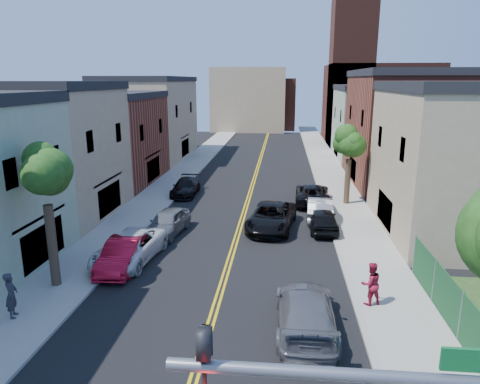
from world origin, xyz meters
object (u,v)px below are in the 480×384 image
(black_car_left, at_px, (186,187))
(black_car_right, at_px, (323,220))
(grey_car_right, at_px, (306,311))
(silver_car_right, at_px, (320,208))
(pedestrian_right, at_px, (371,284))
(white_pickup, at_px, (129,248))
(dark_car_right_far, at_px, (312,194))
(grey_car_left, at_px, (168,222))
(black_suv_lane, at_px, (272,217))
(pedestrian_left, at_px, (11,295))
(red_sedan, at_px, (122,254))

(black_car_left, bearing_deg, black_car_right, -37.73)
(grey_car_right, height_order, silver_car_right, grey_car_right)
(silver_car_right, distance_m, pedestrian_right, 12.55)
(white_pickup, height_order, grey_car_right, grey_car_right)
(black_car_right, bearing_deg, grey_car_right, 80.18)
(dark_car_right_far, bearing_deg, grey_car_left, 42.58)
(white_pickup, relative_size, black_suv_lane, 0.94)
(white_pickup, height_order, dark_car_right_far, dark_car_right_far)
(grey_car_right, height_order, dark_car_right_far, grey_car_right)
(white_pickup, relative_size, dark_car_right_far, 0.99)
(grey_car_right, distance_m, black_car_right, 12.27)
(grey_car_left, bearing_deg, black_car_right, 17.21)
(dark_car_right_far, xyz_separation_m, black_suv_lane, (-3.09, -6.59, 0.04))
(grey_car_right, distance_m, pedestrian_left, 11.99)
(grey_car_right, distance_m, silver_car_right, 14.72)
(grey_car_right, height_order, pedestrian_left, pedestrian_left)
(dark_car_right_far, distance_m, black_suv_lane, 7.28)
(black_car_left, height_order, black_suv_lane, black_suv_lane)
(dark_car_right_far, bearing_deg, red_sedan, 54.12)
(grey_car_left, xyz_separation_m, black_suv_lane, (6.63, 1.69, 0.04))
(red_sedan, height_order, pedestrian_left, pedestrian_left)
(white_pickup, bearing_deg, pedestrian_left, -107.24)
(grey_car_left, distance_m, black_car_right, 10.12)
(grey_car_right, relative_size, dark_car_right_far, 1.00)
(silver_car_right, relative_size, pedestrian_right, 2.56)
(black_car_right, bearing_deg, silver_car_right, -91.95)
(black_suv_lane, xyz_separation_m, pedestrian_left, (-10.30, -12.59, 0.29))
(grey_car_left, bearing_deg, pedestrian_right, -28.90)
(red_sedan, distance_m, grey_car_right, 10.62)
(red_sedan, distance_m, white_pickup, 0.89)
(grey_car_left, distance_m, black_suv_lane, 6.84)
(grey_car_left, distance_m, pedestrian_right, 13.98)
(grey_car_left, relative_size, black_suv_lane, 0.78)
(pedestrian_left, bearing_deg, black_car_right, -66.75)
(pedestrian_right, bearing_deg, grey_car_right, 15.96)
(silver_car_right, bearing_deg, grey_car_left, 25.95)
(grey_car_left, bearing_deg, pedestrian_left, -100.68)
(red_sedan, bearing_deg, pedestrian_right, -15.85)
(dark_car_right_far, height_order, pedestrian_left, pedestrian_left)
(red_sedan, height_order, white_pickup, white_pickup)
(grey_car_right, relative_size, pedestrian_left, 2.94)
(red_sedan, bearing_deg, black_car_left, 87.71)
(black_car_right, bearing_deg, dark_car_right_far, -89.61)
(grey_car_left, bearing_deg, black_suv_lane, 22.24)
(black_car_left, bearing_deg, white_pickup, -90.31)
(white_pickup, xyz_separation_m, pedestrian_right, (12.13, -3.83, 0.33))
(red_sedan, xyz_separation_m, dark_car_right_far, (10.73, 13.71, 0.02))
(black_car_right, relative_size, pedestrian_right, 2.33)
(red_sedan, relative_size, white_pickup, 0.83)
(black_car_right, distance_m, pedestrian_left, 18.54)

